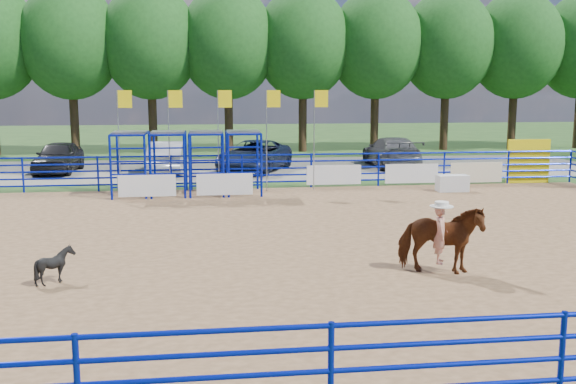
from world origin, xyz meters
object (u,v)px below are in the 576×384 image
object	(u,v)px
car_a	(59,157)
car_b	(168,157)
announcer_table	(452,183)
horse_and_rider	(440,236)
calf	(55,265)
car_d	(391,152)
car_c	(254,156)

from	to	relation	value
car_a	car_b	world-z (taller)	car_b
announcer_table	car_b	distance (m)	14.48
horse_and_rider	calf	size ratio (longest dim) A/B	2.89
car_a	car_d	bearing A→B (deg)	2.22
horse_and_rider	car_d	xyz separation A→B (m)	(4.70, 20.16, -0.08)
car_d	calf	bearing A→B (deg)	57.71
horse_and_rider	announcer_table	bearing A→B (deg)	67.30
car_b	car_c	bearing A→B (deg)	-179.84
horse_and_rider	car_b	xyz separation A→B (m)	(-7.34, 19.37, -0.10)
car_b	car_d	bearing A→B (deg)	-174.06
car_b	car_c	xyz separation A→B (m)	(4.44, -0.16, -0.00)
car_d	horse_and_rider	bearing A→B (deg)	78.62
car_c	car_d	distance (m)	7.67
calf	car_b	size ratio (longest dim) A/B	0.17
horse_and_rider	calf	distance (m)	8.71
calf	car_d	world-z (taller)	car_d
car_a	car_b	size ratio (longest dim) A/B	0.96
car_a	announcer_table	bearing A→B (deg)	-23.89
calf	car_d	distance (m)	23.93
car_c	car_d	world-z (taller)	car_d
car_b	car_d	size ratio (longest dim) A/B	0.86
calf	car_a	bearing A→B (deg)	18.89
car_a	car_c	world-z (taller)	same
announcer_table	car_d	xyz separation A→B (m)	(-0.11, 8.64, 0.47)
horse_and_rider	car_d	size ratio (longest dim) A/B	0.42
horse_and_rider	car_b	size ratio (longest dim) A/B	0.49
announcer_table	calf	xyz separation A→B (m)	(-13.51, -11.19, 0.07)
calf	car_b	distance (m)	19.09
announcer_table	car_c	xyz separation A→B (m)	(-7.72, 7.70, 0.45)
calf	car_b	world-z (taller)	car_b
announcer_table	car_a	xyz separation A→B (m)	(-17.71, 8.48, 0.45)
car_d	car_c	bearing A→B (deg)	8.83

